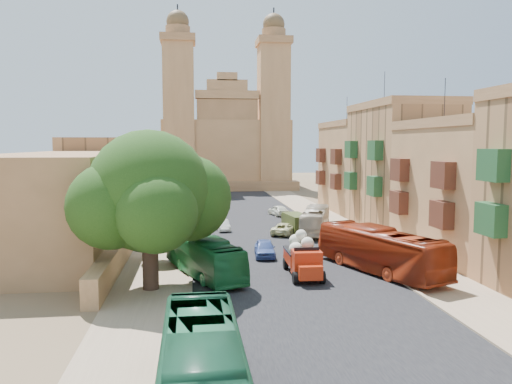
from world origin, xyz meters
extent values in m
plane|color=brown|center=(0.00, 0.00, 0.00)|extent=(260.00, 260.00, 0.00)
cube|color=black|center=(0.00, 30.00, 0.01)|extent=(14.00, 140.00, 0.01)
cube|color=#957C61|center=(9.50, 30.00, 0.01)|extent=(5.00, 140.00, 0.01)
cube|color=#957C61|center=(-9.50, 30.00, 0.01)|extent=(5.00, 140.00, 0.01)
cube|color=#957C61|center=(7.00, 30.00, 0.06)|extent=(0.25, 140.00, 0.12)
cube|color=#957C61|center=(-7.00, 30.00, 0.06)|extent=(0.25, 140.00, 0.12)
cube|color=#1F4E29|center=(11.55, 0.92, 4.56)|extent=(0.90, 2.20, 2.00)
cube|color=#1F4E29|center=(11.55, 0.92, 7.92)|extent=(0.90, 2.20, 2.00)
cube|color=#9F7148|center=(16.00, 11.00, 5.25)|extent=(8.00, 14.00, 10.50)
cube|color=olive|center=(16.00, 11.00, 10.90)|extent=(8.20, 14.00, 0.80)
cylinder|color=black|center=(15.00, 13.80, 13.10)|extent=(0.06, 0.06, 3.60)
cube|color=#4E261A|center=(11.55, 7.08, 3.99)|extent=(0.90, 2.20, 2.00)
cube|color=#4E261A|center=(11.55, 14.92, 3.99)|extent=(0.90, 2.20, 2.00)
cube|color=#4E261A|center=(11.55, 7.08, 6.93)|extent=(0.90, 2.20, 2.00)
cube|color=#4E261A|center=(11.55, 14.92, 6.93)|extent=(0.90, 2.20, 2.00)
cube|color=#A9784D|center=(16.00, 25.00, 6.50)|extent=(8.00, 14.00, 13.00)
cube|color=olive|center=(16.00, 25.00, 13.40)|extent=(8.20, 14.00, 0.80)
cylinder|color=black|center=(15.00, 27.80, 15.60)|extent=(0.06, 0.06, 3.60)
cube|color=#1F4E29|center=(11.55, 21.08, 4.94)|extent=(0.90, 2.20, 2.00)
cube|color=#1F4E29|center=(11.55, 28.92, 4.94)|extent=(0.90, 2.20, 2.00)
cube|color=#1F4E29|center=(11.55, 21.08, 8.58)|extent=(0.90, 2.20, 2.00)
cube|color=#1F4E29|center=(11.55, 28.92, 8.58)|extent=(0.90, 2.20, 2.00)
cube|color=#9F7148|center=(16.00, 39.00, 5.75)|extent=(8.00, 14.00, 11.50)
cube|color=olive|center=(16.00, 39.00, 11.90)|extent=(8.20, 14.00, 0.80)
cylinder|color=black|center=(15.00, 41.80, 14.10)|extent=(0.06, 0.06, 3.60)
cube|color=#4E261A|center=(11.55, 35.08, 4.37)|extent=(0.90, 2.20, 2.00)
cube|color=#4E261A|center=(11.55, 42.92, 4.37)|extent=(0.90, 2.20, 2.00)
cube|color=#4E261A|center=(11.55, 35.08, 7.59)|extent=(0.90, 2.20, 2.00)
cube|color=#4E261A|center=(11.55, 42.92, 7.59)|extent=(0.90, 2.20, 2.00)
cube|color=#9F7148|center=(-12.50, 20.00, 0.90)|extent=(1.00, 40.00, 1.80)
cube|color=olive|center=(-18.00, 18.00, 4.20)|extent=(10.00, 28.00, 8.40)
cube|color=#A9784D|center=(-18.00, 44.00, 5.00)|extent=(10.00, 22.00, 10.00)
cube|color=#9F7148|center=(0.00, 81.00, 7.00)|extent=(26.00, 20.00, 14.00)
cube|color=olive|center=(0.00, 70.50, 0.90)|extent=(28.00, 4.00, 1.80)
cube|color=olive|center=(0.00, 72.20, 10.00)|extent=(12.00, 2.00, 16.00)
cube|color=#9F7148|center=(0.00, 72.20, 18.90)|extent=(12.60, 2.40, 1.60)
cube|color=#9F7148|center=(0.00, 72.20, 20.60)|extent=(8.00, 2.00, 2.40)
cube|color=#9F7148|center=(0.00, 72.20, 22.40)|extent=(4.00, 2.00, 1.60)
cube|color=#9F7148|center=(-9.50, 73.50, 14.50)|extent=(6.00, 6.00, 29.00)
cube|color=olive|center=(-9.50, 73.50, 29.60)|extent=(6.80, 6.80, 1.40)
cylinder|color=olive|center=(-9.50, 73.50, 31.20)|extent=(4.80, 4.80, 1.80)
sphere|color=brown|center=(-9.50, 73.50, 33.00)|extent=(4.40, 4.40, 4.40)
cylinder|color=black|center=(-9.50, 73.50, 35.40)|extent=(0.28, 0.28, 1.80)
cube|color=#9F7148|center=(9.50, 73.50, 14.50)|extent=(6.00, 6.00, 29.00)
cube|color=olive|center=(9.50, 73.50, 29.60)|extent=(6.80, 6.80, 1.40)
cylinder|color=olive|center=(9.50, 73.50, 31.20)|extent=(4.80, 4.80, 1.80)
sphere|color=brown|center=(9.50, 73.50, 33.00)|extent=(4.40, 4.40, 4.40)
cylinder|color=black|center=(9.50, 73.50, 35.40)|extent=(0.28, 0.28, 1.80)
cylinder|color=#36241B|center=(-9.50, 4.00, 1.92)|extent=(1.01, 1.01, 3.85)
sphere|color=#16340E|center=(-9.50, 4.00, 6.28)|extent=(7.70, 7.70, 7.70)
sphere|color=#16340E|center=(-7.07, 5.22, 5.67)|extent=(5.67, 5.67, 5.67)
sphere|color=#16340E|center=(-11.73, 3.09, 5.47)|extent=(5.27, 5.27, 5.27)
sphere|color=#16340E|center=(-8.89, 1.57, 5.27)|extent=(4.86, 4.86, 4.86)
sphere|color=#16340E|center=(-10.61, 6.23, 7.09)|extent=(4.46, 4.46, 4.46)
cylinder|color=#36241B|center=(-10.00, 12.00, 1.10)|extent=(0.44, 0.44, 2.19)
sphere|color=#16340E|center=(-10.00, 12.00, 3.31)|extent=(3.19, 3.19, 3.19)
cylinder|color=#36241B|center=(-10.00, 24.00, 1.25)|extent=(0.44, 0.44, 2.50)
sphere|color=#16340E|center=(-10.00, 24.00, 3.77)|extent=(3.64, 3.64, 3.64)
cylinder|color=#36241B|center=(-10.00, 36.00, 1.09)|extent=(0.44, 0.44, 2.19)
sphere|color=#16340E|center=(-10.00, 36.00, 3.30)|extent=(3.18, 3.18, 3.18)
cylinder|color=#36241B|center=(-10.00, 48.00, 1.14)|extent=(0.44, 0.44, 2.29)
sphere|color=#16340E|center=(-10.00, 48.00, 3.45)|extent=(3.33, 3.33, 3.33)
cube|color=#B2270D|center=(0.84, 6.84, 1.14)|extent=(2.08, 3.33, 0.82)
cube|color=black|center=(0.84, 6.84, 1.60)|extent=(2.13, 3.38, 0.11)
cube|color=#B2270D|center=(0.79, 4.74, 1.23)|extent=(1.95, 1.60, 1.64)
cube|color=#B2270D|center=(0.77, 3.65, 0.87)|extent=(1.58, 1.13, 0.91)
cube|color=black|center=(0.79, 4.74, 1.87)|extent=(1.73, 0.13, 0.82)
cylinder|color=black|center=(-0.14, 3.95, 0.41)|extent=(0.34, 0.83, 0.82)
cylinder|color=black|center=(1.69, 3.90, 0.41)|extent=(0.34, 0.83, 0.82)
cylinder|color=black|center=(-0.04, 7.96, 0.41)|extent=(0.34, 0.83, 0.82)
cylinder|color=black|center=(1.78, 7.91, 0.41)|extent=(0.34, 0.83, 0.82)
sphere|color=beige|center=(0.38, 6.30, 1.82)|extent=(1.00, 1.00, 1.00)
sphere|color=beige|center=(1.29, 6.56, 1.82)|extent=(1.00, 1.00, 1.00)
sphere|color=beige|center=(0.86, 7.39, 1.82)|extent=(1.00, 1.00, 1.00)
sphere|color=beige|center=(0.48, 6.94, 2.32)|extent=(0.91, 0.91, 0.91)
sphere|color=beige|center=(1.14, 6.01, 2.28)|extent=(0.91, 0.91, 0.91)
sphere|color=beige|center=(0.84, 6.75, 2.73)|extent=(0.82, 0.82, 0.82)
cube|color=#3B451A|center=(4.00, 23.49, 0.91)|extent=(2.53, 4.65, 1.83)
cylinder|color=black|center=(3.36, 21.84, 0.37)|extent=(0.39, 0.76, 0.73)
cylinder|color=black|center=(5.08, 22.09, 0.37)|extent=(0.39, 0.76, 0.73)
cylinder|color=black|center=(2.92, 24.89, 0.37)|extent=(0.39, 0.76, 0.73)
cylinder|color=black|center=(4.64, 25.14, 0.37)|extent=(0.39, 0.76, 0.73)
imported|color=#1D5B3B|center=(-6.50, -12.27, 1.60)|extent=(2.77, 11.47, 3.19)
imported|color=#19622F|center=(-6.09, 6.95, 1.39)|extent=(5.66, 10.15, 2.78)
imported|color=maroon|center=(6.50, 6.21, 1.61)|extent=(6.59, 11.75, 3.21)
imported|color=beige|center=(5.73, 22.27, 1.34)|extent=(5.27, 9.86, 2.69)
imported|color=#425DA6|center=(-1.00, 12.24, 0.69)|extent=(1.98, 4.17, 1.38)
imported|color=white|center=(-3.71, 25.07, 0.57)|extent=(1.53, 3.58, 1.15)
imported|color=beige|center=(2.41, 21.94, 0.60)|extent=(3.61, 4.76, 1.20)
imported|color=#122A4A|center=(-5.00, 43.69, 0.68)|extent=(2.75, 4.94, 1.35)
imported|color=silver|center=(4.06, 35.26, 0.69)|extent=(2.51, 4.33, 1.38)
imported|color=#528CC8|center=(-1.48, 58.38, 0.66)|extent=(1.67, 4.09, 1.32)
imported|color=#2A272C|center=(9.51, 13.35, 0.86)|extent=(0.64, 0.43, 1.71)
imported|color=#39383E|center=(8.51, 19.85, 0.75)|extent=(0.39, 0.89, 1.50)
camera|label=1|loc=(-6.69, -27.65, 9.21)|focal=35.00mm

